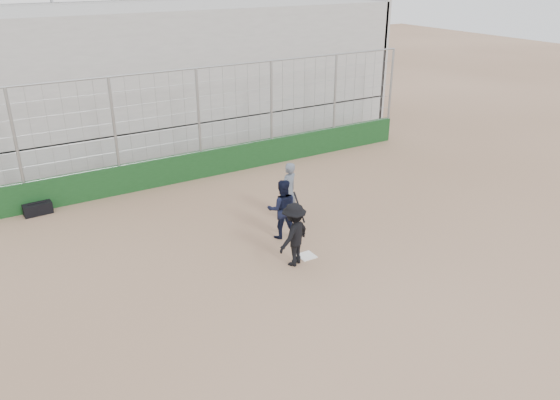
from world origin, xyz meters
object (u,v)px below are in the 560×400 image
equipment_bag (38,209)px  umpire (289,194)px  catcher_crouched (282,219)px  batter_at_plate (294,234)px

equipment_bag → umpire: bearing=-33.8°
catcher_crouched → batter_at_plate: bearing=-109.9°
batter_at_plate → umpire: 2.73m
umpire → batter_at_plate: bearing=39.2°
catcher_crouched → umpire: (0.80, 0.94, 0.24)m
batter_at_plate → equipment_bag: size_ratio=2.16×
catcher_crouched → equipment_bag: catcher_crouched is taller
catcher_crouched → umpire: 1.26m
batter_at_plate → catcher_crouched: (0.52, 1.45, -0.27)m
batter_at_plate → equipment_bag: (-5.27, 6.80, -0.68)m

